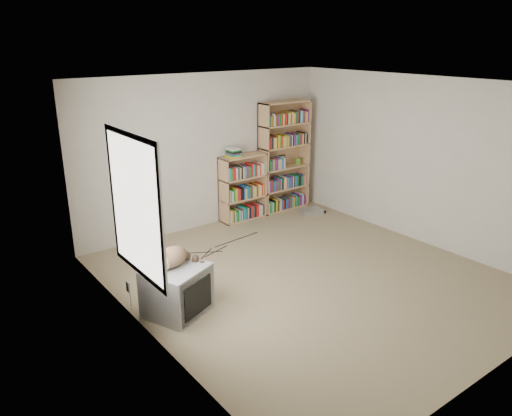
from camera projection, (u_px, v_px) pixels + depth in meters
floor at (308, 277)px, 6.61m from camera, size 4.50×5.00×0.01m
wall_back at (206, 152)px, 8.08m from camera, size 4.50×0.02×2.50m
wall_front at (509, 253)px, 4.31m from camera, size 4.50×0.02×2.50m
wall_left at (144, 226)px, 4.92m from camera, size 0.02×5.00×2.50m
wall_right at (421, 161)px, 7.48m from camera, size 0.02×5.00×2.50m
ceiling at (315, 84)px, 5.79m from camera, size 4.50×5.00×0.02m
window at (135, 206)px, 5.03m from camera, size 0.02×1.22×1.52m
crt_tv at (176, 290)px, 5.68m from camera, size 0.83×0.79×0.57m
cat at (177, 259)px, 5.61m from camera, size 0.68×0.44×0.50m
bookcase_tall at (284, 159)px, 8.96m from camera, size 0.98×0.30×1.96m
bookcase_short at (242, 190)px, 8.57m from camera, size 0.82×0.30×1.13m
book_stack at (234, 153)px, 8.21m from camera, size 0.19×0.24×0.16m
green_mug at (298, 161)px, 9.15m from camera, size 0.10×0.10×0.11m
framed_print at (282, 160)px, 9.06m from camera, size 0.14×0.05×0.19m
dvd_player at (311, 211)px, 8.97m from camera, size 0.44×0.38×0.09m
wall_outlet at (128, 287)px, 5.68m from camera, size 0.01×0.08×0.13m
floor_cables at (226, 247)px, 7.56m from camera, size 1.20×0.70×0.01m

